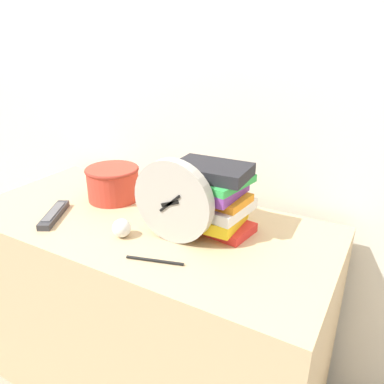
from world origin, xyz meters
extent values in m
cube|color=silver|center=(0.00, 0.63, 1.20)|extent=(6.00, 0.04, 2.40)
cube|color=tan|center=(0.00, 0.28, 0.36)|extent=(1.20, 0.56, 0.71)
cylinder|color=#B7B2A8|center=(0.15, 0.23, 0.83)|extent=(0.24, 0.03, 0.24)
cylinder|color=silver|center=(0.15, 0.22, 0.83)|extent=(0.21, 0.01, 0.21)
cube|color=black|center=(0.15, 0.21, 0.83)|extent=(0.06, 0.01, 0.03)
cube|color=black|center=(0.15, 0.21, 0.83)|extent=(0.07, 0.01, 0.06)
cylinder|color=black|center=(0.15, 0.21, 0.83)|extent=(0.01, 0.00, 0.01)
cube|color=red|center=(0.22, 0.35, 0.73)|extent=(0.25, 0.15, 0.03)
cube|color=yellow|center=(0.19, 0.33, 0.76)|extent=(0.22, 0.16, 0.04)
cube|color=white|center=(0.20, 0.35, 0.79)|extent=(0.25, 0.20, 0.03)
cube|color=orange|center=(0.20, 0.35, 0.82)|extent=(0.24, 0.15, 0.02)
cube|color=#7A3899|center=(0.20, 0.34, 0.85)|extent=(0.20, 0.18, 0.03)
cube|color=green|center=(0.20, 0.35, 0.87)|extent=(0.23, 0.20, 0.02)
cube|color=#232328|center=(0.21, 0.34, 0.90)|extent=(0.22, 0.16, 0.04)
cylinder|color=#C63D2D|center=(-0.20, 0.37, 0.77)|extent=(0.18, 0.18, 0.12)
torus|color=#9F3024|center=(-0.20, 0.37, 0.82)|extent=(0.19, 0.19, 0.01)
cube|color=#333338|center=(-0.27, 0.15, 0.72)|extent=(0.12, 0.18, 0.02)
cube|color=#59595E|center=(-0.27, 0.15, 0.73)|extent=(0.09, 0.14, 0.00)
sphere|color=white|center=(0.01, 0.17, 0.74)|extent=(0.05, 0.05, 0.05)
cylinder|color=black|center=(0.17, 0.10, 0.72)|extent=(0.15, 0.05, 0.01)
camera|label=1|loc=(0.67, -0.57, 1.26)|focal=35.00mm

